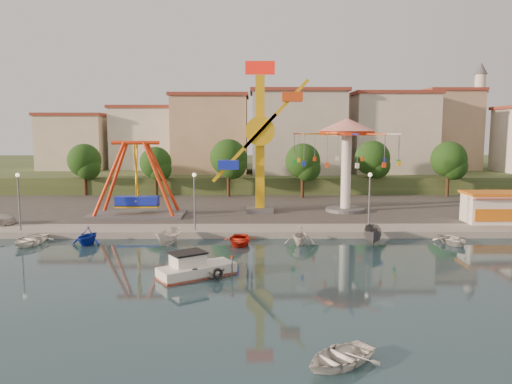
{
  "coord_description": "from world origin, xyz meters",
  "views": [
    {
      "loc": [
        -2.66,
        -32.07,
        9.9
      ],
      "look_at": [
        -2.38,
        14.0,
        4.0
      ],
      "focal_mm": 35.0,
      "sensor_mm": 36.0,
      "label": 1
    }
  ],
  "objects_px": {
    "cabin_motorboat": "(195,269)",
    "kamikaze_tower": "(263,141)",
    "rowboat_a": "(211,267)",
    "wave_swinger": "(347,144)",
    "pirate_ship_ride": "(137,181)"
  },
  "relations": [
    {
      "from": "cabin_motorboat",
      "to": "kamikaze_tower",
      "type": "bearing_deg",
      "value": 44.29
    },
    {
      "from": "kamikaze_tower",
      "to": "rowboat_a",
      "type": "xyz_separation_m",
      "value": [
        -4.0,
        -21.61,
        -8.05
      ]
    },
    {
      "from": "kamikaze_tower",
      "to": "wave_swinger",
      "type": "bearing_deg",
      "value": 2.52
    },
    {
      "from": "pirate_ship_ride",
      "to": "kamikaze_tower",
      "type": "height_order",
      "value": "kamikaze_tower"
    },
    {
      "from": "pirate_ship_ride",
      "to": "kamikaze_tower",
      "type": "distance_m",
      "value": 14.27
    },
    {
      "from": "cabin_motorboat",
      "to": "pirate_ship_ride",
      "type": "bearing_deg",
      "value": 79.81
    },
    {
      "from": "kamikaze_tower",
      "to": "wave_swinger",
      "type": "distance_m",
      "value": 9.27
    },
    {
      "from": "pirate_ship_ride",
      "to": "wave_swinger",
      "type": "distance_m",
      "value": 23.21
    },
    {
      "from": "kamikaze_tower",
      "to": "rowboat_a",
      "type": "bearing_deg",
      "value": -100.49
    },
    {
      "from": "pirate_ship_ride",
      "to": "rowboat_a",
      "type": "bearing_deg",
      "value": -63.87
    },
    {
      "from": "pirate_ship_ride",
      "to": "cabin_motorboat",
      "type": "distance_m",
      "value": 22.13
    },
    {
      "from": "pirate_ship_ride",
      "to": "cabin_motorboat",
      "type": "bearing_deg",
      "value": -67.2
    },
    {
      "from": "cabin_motorboat",
      "to": "rowboat_a",
      "type": "xyz_separation_m",
      "value": [
        1.05,
        0.74,
        -0.07
      ]
    },
    {
      "from": "wave_swinger",
      "to": "cabin_motorboat",
      "type": "bearing_deg",
      "value": -122.14
    },
    {
      "from": "kamikaze_tower",
      "to": "cabin_motorboat",
      "type": "distance_m",
      "value": 24.27
    }
  ]
}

